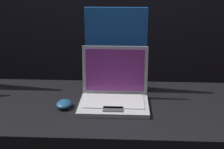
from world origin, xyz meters
TOP-DOWN VIEW (x-y plane):
  - laptop_middle at (0.01, 0.34)m, footprint 0.32×0.27m
  - mouse_middle at (-0.22, 0.27)m, footprint 0.07×0.09m
  - promo_stand_middle at (0.01, 0.55)m, footprint 0.32×0.07m

SIDE VIEW (x-z plane):
  - mouse_middle at x=-0.22m, z-range 0.87..0.91m
  - laptop_middle at x=0.01m, z-range 0.81..1.06m
  - promo_stand_middle at x=0.01m, z-range 0.86..1.29m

